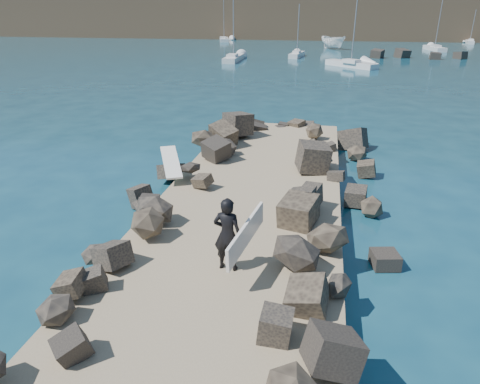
{
  "coord_description": "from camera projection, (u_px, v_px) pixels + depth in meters",
  "views": [
    {
      "loc": [
        2.23,
        -12.33,
        6.44
      ],
      "look_at": [
        0.0,
        -1.0,
        1.5
      ],
      "focal_mm": 32.0,
      "sensor_mm": 36.0,
      "label": 1
    }
  ],
  "objects": [
    {
      "name": "sailboat_b",
      "position": [
        297.0,
        55.0,
        62.61
      ],
      "size": [
        2.04,
        6.08,
        7.31
      ],
      "color": "silver",
      "rests_on": "ground"
    },
    {
      "name": "surfer_with_board",
      "position": [
        230.0,
        234.0,
        10.11
      ],
      "size": [
        1.05,
        2.3,
        1.87
      ],
      "color": "black",
      "rests_on": "jetty"
    },
    {
      "name": "sailboat_e",
      "position": [
        224.0,
        39.0,
        94.33
      ],
      "size": [
        3.83,
        8.45,
        9.84
      ],
      "color": "silver",
      "rests_on": "ground"
    },
    {
      "name": "jetty",
      "position": [
        233.0,
        244.0,
        12.13
      ],
      "size": [
        6.0,
        26.0,
        0.6
      ],
      "primitive_type": "cube",
      "color": "#8C7759",
      "rests_on": "ground"
    },
    {
      "name": "boat_imported",
      "position": [
        333.0,
        42.0,
        75.13
      ],
      "size": [
        5.35,
        6.12,
        2.3
      ],
      "primitive_type": "imported",
      "rotation": [
        0.0,
        0.0,
        0.64
      ],
      "color": "white",
      "rests_on": "ground"
    },
    {
      "name": "sailboat_a",
      "position": [
        234.0,
        58.0,
        57.99
      ],
      "size": [
        1.9,
        7.77,
        9.25
      ],
      "color": "silver",
      "rests_on": "ground"
    },
    {
      "name": "ground",
      "position": [
        246.0,
        222.0,
        14.06
      ],
      "size": [
        800.0,
        800.0,
        0.0
      ],
      "primitive_type": "plane",
      "color": "#0F384C",
      "rests_on": "ground"
    },
    {
      "name": "sailboat_d",
      "position": [
        435.0,
        48.0,
        72.78
      ],
      "size": [
        2.56,
        7.32,
        8.63
      ],
      "color": "silver",
      "rests_on": "ground"
    },
    {
      "name": "sailboat_f",
      "position": [
        470.0,
        42.0,
        87.32
      ],
      "size": [
        1.99,
        5.43,
        6.6
      ],
      "color": "silver",
      "rests_on": "ground"
    },
    {
      "name": "riprap_right",
      "position": [
        338.0,
        239.0,
        11.99
      ],
      "size": [
        2.6,
        22.0,
        1.0
      ],
      "primitive_type": "cube",
      "color": "black",
      "rests_on": "ground"
    },
    {
      "name": "sailboat_c",
      "position": [
        351.0,
        64.0,
        51.73
      ],
      "size": [
        6.21,
        6.07,
        8.58
      ],
      "color": "silver",
      "rests_on": "ground"
    },
    {
      "name": "surfboard_resting",
      "position": [
        171.0,
        165.0,
        16.14
      ],
      "size": [
        1.54,
        2.37,
        0.08
      ],
      "primitive_type": "cube",
      "rotation": [
        0.0,
        0.0,
        0.45
      ],
      "color": "white",
      "rests_on": "riprap_left"
    },
    {
      "name": "riprap_left",
      "position": [
        144.0,
        221.0,
        13.02
      ],
      "size": [
        2.6,
        22.0,
        1.0
      ],
      "primitive_type": "cube",
      "color": "black",
      "rests_on": "ground"
    }
  ]
}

